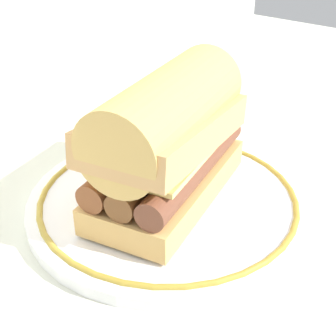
% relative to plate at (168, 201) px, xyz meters
% --- Properties ---
extents(ground_plane, '(1.50, 1.50, 0.00)m').
position_rel_plate_xyz_m(ground_plane, '(0.02, -0.02, -0.01)').
color(ground_plane, silver).
extents(plate, '(0.27, 0.27, 0.01)m').
position_rel_plate_xyz_m(plate, '(0.00, 0.00, 0.00)').
color(plate, white).
rests_on(plate, ground_plane).
extents(sausage_sandwich, '(0.20, 0.13, 0.12)m').
position_rel_plate_xyz_m(sausage_sandwich, '(0.00, -0.00, 0.07)').
color(sausage_sandwich, '#E1AF63').
rests_on(sausage_sandwich, plate).
extents(butter_knife, '(0.14, 0.04, 0.01)m').
position_rel_plate_xyz_m(butter_knife, '(0.15, 0.19, -0.00)').
color(butter_knife, silver).
rests_on(butter_knife, ground_plane).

